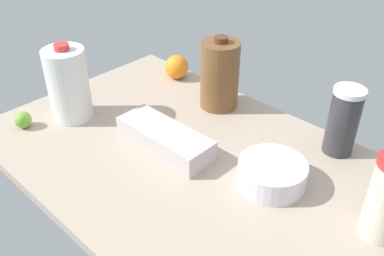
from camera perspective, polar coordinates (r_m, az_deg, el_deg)
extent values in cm
cube|color=tan|center=(119.07, 0.00, -4.60)|extent=(120.00, 76.00, 3.00)
cylinder|color=#303036|center=(122.74, 19.45, 0.61)|extent=(8.25, 8.25, 18.31)
cylinder|color=silver|center=(117.95, 20.35, 4.61)|extent=(8.49, 8.49, 1.40)
cube|color=#BDB2B0|center=(120.46, -3.64, -1.42)|extent=(29.59, 11.16, 6.23)
cylinder|color=brown|center=(136.93, 3.71, 7.08)|extent=(12.33, 12.33, 22.01)
cylinder|color=#59331E|center=(132.00, 3.91, 11.69)|extent=(4.32, 4.32, 1.80)
cylinder|color=silver|center=(109.75, 10.59, -6.03)|extent=(17.43, 17.43, 6.43)
cylinder|color=white|center=(135.53, -16.17, 5.58)|extent=(12.56, 12.56, 22.62)
cylinder|color=red|center=(130.46, -17.02, 10.29)|extent=(4.40, 4.40, 1.80)
sphere|color=#6EAB3A|center=(139.14, -21.60, 1.03)|extent=(5.13, 5.13, 5.13)
sphere|color=orange|center=(157.32, -2.05, 8.14)|extent=(8.64, 8.64, 8.64)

